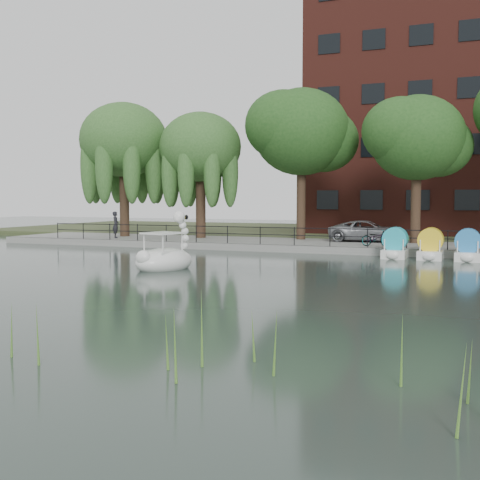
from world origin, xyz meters
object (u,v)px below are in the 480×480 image
Objects in this scene: bicycle at (376,237)px; minivan at (367,229)px; swan_boat at (165,256)px; pedestrian at (116,223)px.

minivan is at bearing 33.16° from bicycle.
swan_boat reaches higher than bicycle.
minivan is 15.99m from pedestrian.
minivan is at bearing 80.18° from swan_boat.
swan_boat is (-7.14, -10.33, -0.37)m from bicycle.
bicycle is (1.09, -3.40, -0.22)m from minivan.
pedestrian is (-16.83, 0.59, 0.49)m from bicycle.
minivan is 3.03× the size of bicycle.
bicycle is at bearing -125.22° from pedestrian.
minivan is 15.01m from swan_boat.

